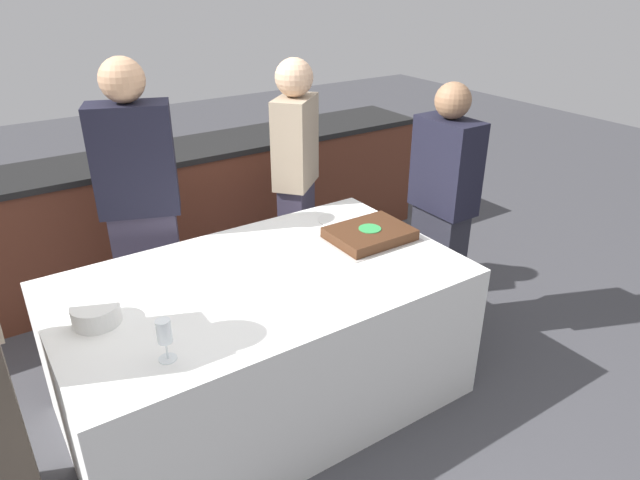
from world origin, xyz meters
TOP-DOWN VIEW (x-y plane):
  - ground_plane at (0.00, 0.00)m, footprint 14.00×14.00m
  - back_counter at (0.00, 1.64)m, footprint 4.40×0.58m
  - dining_table at (0.00, 0.00)m, footprint 1.93×1.13m
  - cake at (0.68, 0.03)m, footprint 0.46×0.36m
  - plate_stack at (-0.75, 0.03)m, footprint 0.20×0.20m
  - wine_glass at (-0.59, -0.36)m, footprint 0.07×0.07m
  - side_plate_near_cake at (0.67, 0.34)m, footprint 0.19×0.19m
  - person_cutting_cake at (0.68, 0.79)m, footprint 0.39×0.38m
  - person_seated_right at (1.18, 0.00)m, footprint 0.20×0.37m
  - person_standing_back at (-0.30, 0.79)m, footprint 0.46×0.33m

SIDE VIEW (x-z plane):
  - ground_plane at x=0.00m, z-range 0.00..0.00m
  - dining_table at x=0.00m, z-range 0.00..0.75m
  - back_counter at x=0.00m, z-range 0.00..0.92m
  - side_plate_near_cake at x=0.67m, z-range 0.75..0.76m
  - cake at x=0.68m, z-range 0.75..0.81m
  - plate_stack at x=-0.75m, z-range 0.75..0.84m
  - person_seated_right at x=1.18m, z-range 0.03..1.56m
  - person_cutting_cake at x=0.68m, z-range 0.05..1.65m
  - wine_glass at x=-0.59m, z-range 0.78..0.96m
  - person_standing_back at x=-0.30m, z-range 0.04..1.73m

